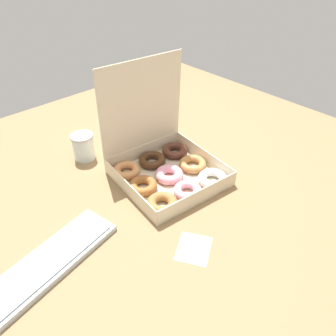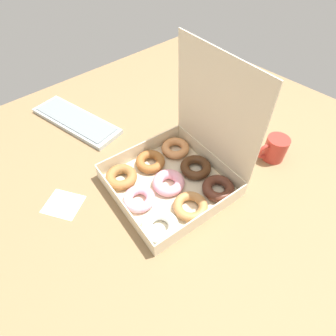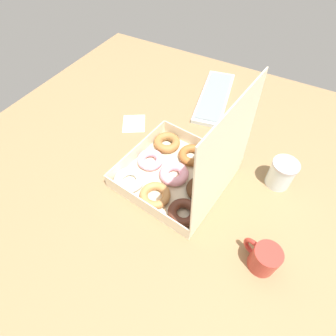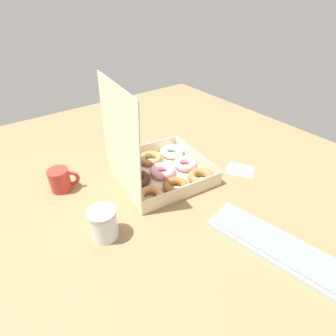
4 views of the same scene
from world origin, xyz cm
name	(u,v)px [view 3 (image 3 of 4)]	position (x,y,z in cm)	size (l,w,h in cm)	color
ground_plane	(174,190)	(0.00, 0.00, -1.00)	(180.00, 180.00, 2.00)	olive
donut_box	(179,172)	(-4.02, -0.54, 4.32)	(39.30, 40.24, 41.56)	beige
keyboard	(215,97)	(-55.85, -7.88, 1.06)	(43.25, 20.97, 2.20)	#B4C1C4
coffee_mug	(264,258)	(11.60, 34.72, 4.65)	(7.90, 11.12, 9.08)	#A93128
glass_jar	(281,174)	(-20.25, 31.57, 5.44)	(9.02, 9.02, 10.78)	silver
paper_napkin	(134,123)	(-21.73, -31.96, 0.07)	(11.19, 9.51, 0.15)	white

